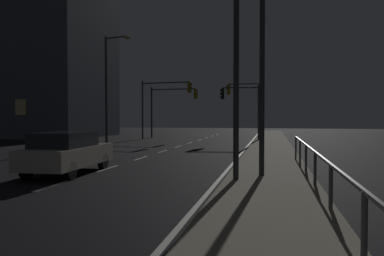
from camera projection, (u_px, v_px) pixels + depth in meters
ground_plane at (144, 157)px, 20.01m from camera, size 112.00×112.00×0.00m
sidewalk_right at (271, 159)px, 18.65m from camera, size 2.89×77.00×0.14m
lane_markings_center at (163, 151)px, 23.43m from camera, size 0.14×50.00×0.01m
lane_edge_line at (244, 151)px, 23.89m from camera, size 0.14×53.00×0.01m
car at (67, 152)px, 14.16m from camera, size 2.01×4.48×1.57m
traffic_light_overhead_east at (241, 101)px, 33.46m from camera, size 3.47×0.60×4.86m
traffic_light_mid_left at (172, 101)px, 38.67m from camera, size 5.09×0.72×5.25m
traffic_light_far_right at (245, 99)px, 35.09m from camera, size 3.19×0.50×5.34m
traffic_light_mid_right at (163, 97)px, 36.10m from camera, size 5.17×0.97×5.67m
street_lamp_median at (260, 47)px, 12.54m from camera, size 0.69×1.63×7.21m
street_lamp_corner at (241, 30)px, 12.14m from camera, size 1.17×1.83×8.06m
street_lamp_far_end at (110, 80)px, 28.38m from camera, size 2.28×0.81×8.20m
barrier_fence at (322, 166)px, 9.63m from camera, size 0.09×21.23×0.98m
building_distant at (37, 50)px, 42.05m from camera, size 14.39×12.14×19.32m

